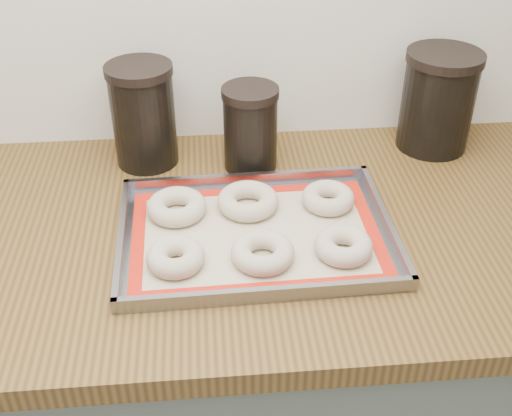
{
  "coord_description": "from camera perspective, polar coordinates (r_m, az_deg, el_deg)",
  "views": [
    {
      "loc": [
        -0.25,
        0.77,
        1.57
      ],
      "look_at": [
        -0.18,
        1.63,
        0.96
      ],
      "focal_mm": 45.0,
      "sensor_mm": 36.0,
      "label": 1
    }
  ],
  "objects": [
    {
      "name": "canister_right",
      "position": [
        1.36,
        15.86,
        9.18
      ],
      "size": [
        0.15,
        0.15,
        0.2
      ],
      "color": "black",
      "rests_on": "countertop"
    },
    {
      "name": "baking_tray",
      "position": [
        1.09,
        -0.0,
        -2.28
      ],
      "size": [
        0.47,
        0.34,
        0.03
      ],
      "rotation": [
        0.0,
        0.0,
        0.02
      ],
      "color": "gray",
      "rests_on": "countertop"
    },
    {
      "name": "canister_mid",
      "position": [
        1.24,
        -0.51,
        7.12
      ],
      "size": [
        0.11,
        0.11,
        0.17
      ],
      "color": "black",
      "rests_on": "countertop"
    },
    {
      "name": "canister_left",
      "position": [
        1.27,
        -9.98,
        8.15
      ],
      "size": [
        0.13,
        0.13,
        0.2
      ],
      "color": "black",
      "rests_on": "countertop"
    },
    {
      "name": "cabinet",
      "position": [
        1.48,
        6.96,
        -15.69
      ],
      "size": [
        3.0,
        0.65,
        0.86
      ],
      "primitive_type": "cube",
      "color": "#5D6558",
      "rests_on": "floor"
    },
    {
      "name": "bagel_back_right",
      "position": [
        1.16,
        6.42,
        0.89
      ],
      "size": [
        0.11,
        0.11,
        0.03
      ],
      "primitive_type": "torus",
      "rotation": [
        0.0,
        0.0,
        0.16
      ],
      "color": "#C3B197",
      "rests_on": "baking_mat"
    },
    {
      "name": "bagel_front_right",
      "position": [
        1.05,
        7.78,
        -3.36
      ],
      "size": [
        0.1,
        0.1,
        0.03
      ],
      "primitive_type": "torus",
      "rotation": [
        0.0,
        0.0,
        0.06
      ],
      "color": "#C3B197",
      "rests_on": "baking_mat"
    },
    {
      "name": "bagel_back_left",
      "position": [
        1.14,
        -7.07,
        0.12
      ],
      "size": [
        0.13,
        0.13,
        0.03
      ],
      "primitive_type": "torus",
      "rotation": [
        0.0,
        0.0,
        -0.28
      ],
      "color": "#C3B197",
      "rests_on": "baking_mat"
    },
    {
      "name": "baking_mat",
      "position": [
        1.09,
        -0.0,
        -2.36
      ],
      "size": [
        0.43,
        0.3,
        0.0
      ],
      "rotation": [
        0.0,
        0.0,
        0.02
      ],
      "color": "#C6B793",
      "rests_on": "baking_tray"
    },
    {
      "name": "bagel_front_left",
      "position": [
        1.03,
        -7.16,
        -4.35
      ],
      "size": [
        0.12,
        0.12,
        0.03
      ],
      "primitive_type": "torus",
      "rotation": [
        0.0,
        0.0,
        0.32
      ],
      "color": "#C3B197",
      "rests_on": "baking_mat"
    },
    {
      "name": "bagel_front_mid",
      "position": [
        1.03,
        0.59,
        -3.98
      ],
      "size": [
        0.13,
        0.13,
        0.03
      ],
      "primitive_type": "torus",
      "rotation": [
        0.0,
        0.0,
        0.27
      ],
      "color": "#C3B197",
      "rests_on": "baking_mat"
    },
    {
      "name": "countertop",
      "position": [
        1.17,
        8.51,
        -1.56
      ],
      "size": [
        3.06,
        0.68,
        0.04
      ],
      "primitive_type": "cube",
      "color": "brown",
      "rests_on": "cabinet"
    },
    {
      "name": "bagel_back_mid",
      "position": [
        1.14,
        -0.73,
        0.63
      ],
      "size": [
        0.13,
        0.13,
        0.03
      ],
      "primitive_type": "torus",
      "rotation": [
        0.0,
        0.0,
        -0.24
      ],
      "color": "#C3B197",
      "rests_on": "baking_mat"
    }
  ]
}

